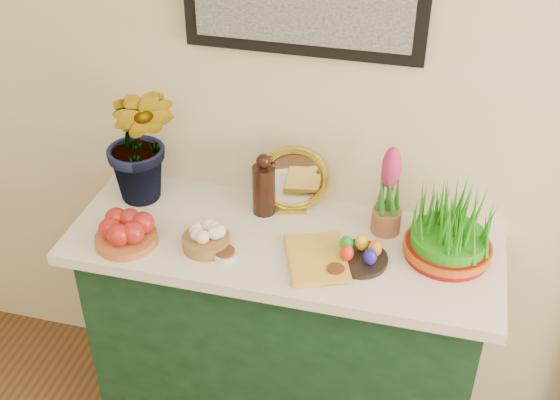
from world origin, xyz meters
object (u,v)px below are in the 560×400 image
object	(u,v)px
mirror	(293,180)
book	(288,260)
wheatgrass_sabzeh	(450,230)
hyacinth_green	(139,123)
sideboard	(283,339)

from	to	relation	value
mirror	book	world-z (taller)	mirror
wheatgrass_sabzeh	mirror	bearing A→B (deg)	166.23
hyacinth_green	mirror	size ratio (longest dim) A/B	2.42
book	wheatgrass_sabzeh	world-z (taller)	wheatgrass_sabzeh
mirror	wheatgrass_sabzeh	distance (m)	0.54
mirror	book	xyz separation A→B (m)	(0.05, -0.29, -0.10)
book	sideboard	bearing A→B (deg)	88.86
sideboard	wheatgrass_sabzeh	distance (m)	0.76
book	hyacinth_green	bearing A→B (deg)	137.68
hyacinth_green	book	distance (m)	0.67
wheatgrass_sabzeh	sideboard	bearing A→B (deg)	-175.97
hyacinth_green	wheatgrass_sabzeh	xyz separation A→B (m)	(1.03, -0.06, -0.20)
book	wheatgrass_sabzeh	size ratio (longest dim) A/B	0.87
mirror	book	size ratio (longest dim) A/B	1.04
sideboard	book	world-z (taller)	book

